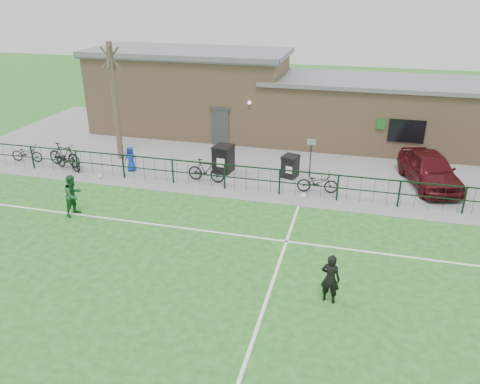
% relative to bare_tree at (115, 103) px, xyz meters
% --- Properties ---
extents(ground, '(90.00, 90.00, 0.00)m').
position_rel_bare_tree_xyz_m(ground, '(8.00, -10.50, -3.00)').
color(ground, '#1D5C1B').
rests_on(ground, ground).
extents(paving_strip, '(34.00, 13.00, 0.02)m').
position_rel_bare_tree_xyz_m(paving_strip, '(8.00, 3.00, -2.99)').
color(paving_strip, slate).
rests_on(paving_strip, ground).
extents(pitch_line_touch, '(28.00, 0.10, 0.01)m').
position_rel_bare_tree_xyz_m(pitch_line_touch, '(8.00, -2.70, -3.00)').
color(pitch_line_touch, white).
rests_on(pitch_line_touch, ground).
extents(pitch_line_mid, '(28.00, 0.10, 0.01)m').
position_rel_bare_tree_xyz_m(pitch_line_mid, '(8.00, -6.50, -3.00)').
color(pitch_line_mid, white).
rests_on(pitch_line_mid, ground).
extents(pitch_line_perp, '(0.10, 16.00, 0.01)m').
position_rel_bare_tree_xyz_m(pitch_line_perp, '(10.00, -10.50, -3.00)').
color(pitch_line_perp, white).
rests_on(pitch_line_perp, ground).
extents(perimeter_fence, '(28.00, 0.10, 1.20)m').
position_rel_bare_tree_xyz_m(perimeter_fence, '(8.00, -2.50, -2.40)').
color(perimeter_fence, black).
rests_on(perimeter_fence, ground).
extents(bare_tree, '(0.30, 0.30, 6.00)m').
position_rel_bare_tree_xyz_m(bare_tree, '(0.00, 0.00, 0.00)').
color(bare_tree, '#4B3D2D').
rests_on(bare_tree, ground).
extents(wheelie_bin_left, '(0.95, 1.04, 1.25)m').
position_rel_bare_tree_xyz_m(wheelie_bin_left, '(5.85, -0.50, -2.35)').
color(wheelie_bin_left, black).
rests_on(wheelie_bin_left, paving_strip).
extents(wheelie_bin_right, '(0.83, 0.89, 0.99)m').
position_rel_bare_tree_xyz_m(wheelie_bin_right, '(9.13, -0.35, -2.48)').
color(wheelie_bin_right, black).
rests_on(wheelie_bin_right, paving_strip).
extents(sign_post, '(0.07, 0.07, 2.00)m').
position_rel_bare_tree_xyz_m(sign_post, '(10.04, -0.10, -1.98)').
color(sign_post, black).
rests_on(sign_post, paving_strip).
extents(car_maroon, '(2.93, 4.86, 1.55)m').
position_rel_bare_tree_xyz_m(car_maroon, '(15.44, 0.26, -2.21)').
color(car_maroon, '#3F0B0F').
rests_on(car_maroon, paving_strip).
extents(bicycle_a, '(1.75, 0.74, 0.89)m').
position_rel_bare_tree_xyz_m(bicycle_a, '(-4.46, -1.70, -2.53)').
color(bicycle_a, black).
rests_on(bicycle_a, paving_strip).
extents(bicycle_b, '(2.07, 0.92, 1.20)m').
position_rel_bare_tree_xyz_m(bicycle_b, '(-2.15, -1.82, -2.38)').
color(bicycle_b, black).
rests_on(bicycle_b, paving_strip).
extents(bicycle_c, '(1.94, 1.24, 0.96)m').
position_rel_bare_tree_xyz_m(bicycle_c, '(-1.70, -2.20, -2.50)').
color(bicycle_c, black).
rests_on(bicycle_c, paving_strip).
extents(bicycle_d, '(1.84, 0.64, 1.09)m').
position_rel_bare_tree_xyz_m(bicycle_d, '(5.42, -1.91, -2.44)').
color(bicycle_d, black).
rests_on(bicycle_d, paving_strip).
extents(bicycle_e, '(1.86, 0.85, 0.94)m').
position_rel_bare_tree_xyz_m(bicycle_e, '(10.59, -1.86, -2.51)').
color(bicycle_e, black).
rests_on(bicycle_e, paving_strip).
extents(spectator_child, '(0.65, 0.47, 1.24)m').
position_rel_bare_tree_xyz_m(spectator_child, '(1.40, -1.55, -2.36)').
color(spectator_child, '#1239AF').
rests_on(spectator_child, paving_strip).
extents(goalkeeper_kick, '(1.66, 3.32, 2.04)m').
position_rel_bare_tree_xyz_m(goalkeeper_kick, '(11.72, -9.53, -2.19)').
color(goalkeeper_kick, black).
rests_on(goalkeeper_kick, ground).
extents(outfield_player, '(0.81, 0.95, 1.69)m').
position_rel_bare_tree_xyz_m(outfield_player, '(1.42, -6.49, -2.15)').
color(outfield_player, '#185526').
rests_on(outfield_player, ground).
extents(ball_ground, '(0.23, 0.23, 0.23)m').
position_rel_bare_tree_xyz_m(ball_ground, '(0.37, -2.83, -2.88)').
color(ball_ground, white).
rests_on(ball_ground, ground).
extents(clubhouse, '(24.25, 5.40, 4.96)m').
position_rel_bare_tree_xyz_m(clubhouse, '(7.12, 6.00, -0.78)').
color(clubhouse, tan).
rests_on(clubhouse, ground).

